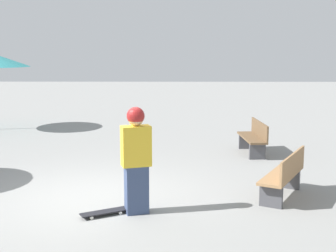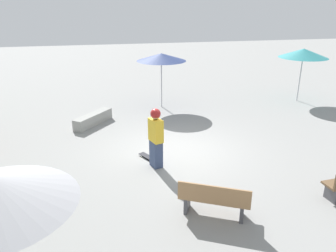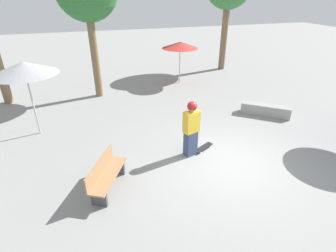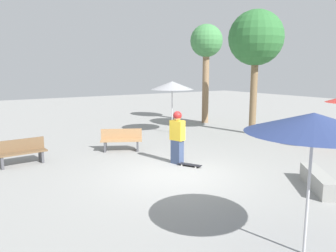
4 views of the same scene
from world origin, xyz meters
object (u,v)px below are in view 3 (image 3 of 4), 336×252
shade_umbrella_red (180,45)px  bench_far (106,175)px  concrete_ledge (265,110)px  skateboard (203,148)px  skater_main (191,127)px  shade_umbrella_grey (24,68)px

shade_umbrella_red → bench_far: bearing=-31.9°
concrete_ledge → shade_umbrella_red: bearing=-159.0°
skateboard → shade_umbrella_red: bearing=48.4°
skater_main → shade_umbrella_red: shade_umbrella_red is taller
skater_main → concrete_ledge: (-1.77, 4.04, -0.74)m
bench_far → shade_umbrella_grey: (-3.74, -2.01, 1.95)m
shade_umbrella_red → shade_umbrella_grey: bearing=-60.0°
skater_main → shade_umbrella_grey: shade_umbrella_grey is taller
bench_far → shade_umbrella_red: shade_umbrella_red is taller
skateboard → shade_umbrella_grey: bearing=123.4°
skater_main → concrete_ledge: 4.47m
skater_main → skateboard: (-0.14, 0.52, -0.91)m
skateboard → bench_far: bench_far is taller
skateboard → concrete_ledge: (-1.63, 3.51, 0.16)m
shade_umbrella_red → concrete_ledge: bearing=21.0°
shade_umbrella_grey → skateboard: bearing=61.8°
shade_umbrella_grey → skater_main: bearing=57.9°
concrete_ledge → bench_far: size_ratio=1.08×
concrete_ledge → bench_far: bench_far is taller
skater_main → shade_umbrella_red: bearing=55.6°
shade_umbrella_red → skater_main: bearing=-17.1°
bench_far → shade_umbrella_grey: size_ratio=0.63×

